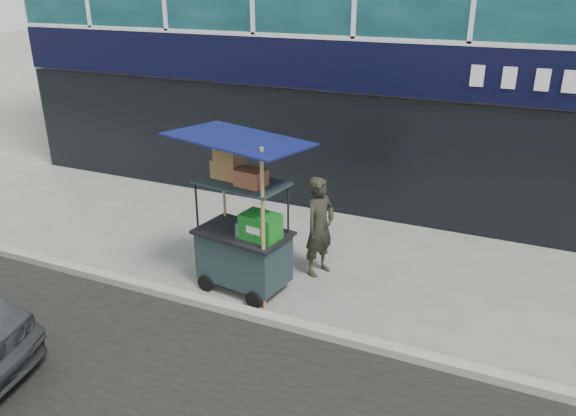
% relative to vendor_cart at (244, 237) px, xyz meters
% --- Properties ---
extents(ground, '(80.00, 80.00, 0.00)m').
position_rel_vendor_cart_xyz_m(ground, '(0.47, -0.49, -0.86)').
color(ground, slate).
rests_on(ground, ground).
extents(curb, '(80.00, 0.18, 0.12)m').
position_rel_vendor_cart_xyz_m(curb, '(0.47, -0.69, -0.80)').
color(curb, gray).
rests_on(curb, ground).
extents(vendor_cart, '(1.97, 1.52, 2.45)m').
position_rel_vendor_cart_xyz_m(vendor_cart, '(0.00, 0.00, 0.00)').
color(vendor_cart, black).
rests_on(vendor_cart, ground).
extents(vendor_man, '(0.56, 0.68, 1.61)m').
position_rel_vendor_cart_xyz_m(vendor_man, '(0.84, 0.93, -0.05)').
color(vendor_man, '#26271D').
rests_on(vendor_man, ground).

